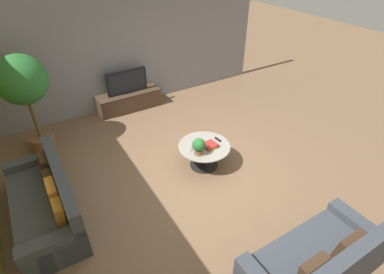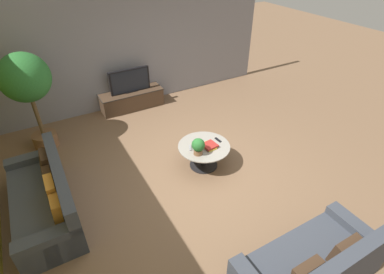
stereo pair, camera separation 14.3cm
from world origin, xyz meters
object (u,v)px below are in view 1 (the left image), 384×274
Objects in this scene: potted_palm_tall at (23,86)px; media_console at (129,100)px; television at (127,82)px; couch_by_wall at (47,203)px; couch_near_entry at (316,264)px; potted_plant_tabletop at (199,146)px; coffee_table at (204,152)px.

media_console is at bearing 17.38° from potted_palm_tall.
television is 0.48× the size of couch_by_wall.
couch_near_entry is 2.50m from potted_plant_tabletop.
potted_palm_tall is (-2.13, -0.67, 1.17)m from media_console.
media_console is 3.52m from couch_by_wall.
potted_plant_tabletop is (0.16, -2.97, -0.10)m from television.
couch_by_wall is 2.26m from potted_palm_tall.
media_console is at bearing 90.00° from television.
media_console is 0.83× the size of couch_near_entry.
media_console is 4.96× the size of potted_plant_tabletop.
media_console is 2.85m from coffee_table.
couch_near_entry is 5.97× the size of potted_plant_tabletop.
couch_by_wall is at bearing -96.49° from potted_palm_tall.
potted_palm_tall reaches higher than couch_by_wall.
couch_by_wall is 6.59× the size of potted_plant_tabletop.
couch_by_wall is (-2.36, -2.62, 0.06)m from media_console.
coffee_table is at bearing 34.97° from potted_plant_tabletop.
potted_palm_tall is at bearing 134.93° from potted_plant_tabletop.
television is 3.13× the size of potted_plant_tabletop.
couch_near_entry is at bearing -86.17° from potted_plant_tabletop.
couch_near_entry is (0.33, -5.44, -0.44)m from television.
couch_by_wall is 1.05× the size of potted_palm_tall.
coffee_table is 2.74m from couch_by_wall.
potted_plant_tabletop is (2.52, -0.35, 0.34)m from couch_by_wall.
coffee_table is at bearing -82.34° from media_console.
television reaches higher than coffee_table.
coffee_table is 2.62m from couch_near_entry.
potted_plant_tabletop reaches higher than media_console.
coffee_table is at bearing -40.58° from potted_palm_tall.
couch_near_entry reaches higher than media_console.
potted_palm_tall is at bearing 173.51° from couch_by_wall.
coffee_table is at bearing -91.09° from couch_near_entry.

